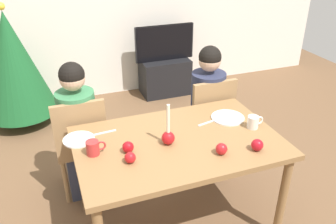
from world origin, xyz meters
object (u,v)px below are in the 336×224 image
at_px(dining_table, 178,150).
at_px(chair_left, 81,141).
at_px(person_right_child, 207,110).
at_px(mug_left, 93,148).
at_px(plate_right, 228,118).
at_px(apple_far_edge, 222,149).
at_px(apple_near_candle, 257,145).
at_px(christmas_tree, 13,64).
at_px(plate_left, 79,139).
at_px(person_left_child, 80,133).
at_px(candle_centerpiece, 168,136).
at_px(apple_by_right_mug, 128,147).
at_px(apple_by_left_plate, 130,158).
at_px(tv_stand, 165,76).
at_px(tv, 165,43).
at_px(mug_right, 253,122).
at_px(chair_right, 208,117).

height_order(dining_table, chair_left, chair_left).
bearing_deg(person_right_child, mug_left, -151.50).
distance_m(plate_right, apple_far_edge, 0.49).
bearing_deg(apple_near_candle, christmas_tree, 122.58).
height_order(christmas_tree, plate_left, christmas_tree).
height_order(person_left_child, candle_centerpiece, person_left_child).
bearing_deg(chair_left, apple_by_right_mug, -68.78).
xyz_separation_m(christmas_tree, apple_by_left_plate, (0.72, -2.24, 0.07)).
distance_m(tv_stand, plate_right, 2.22).
xyz_separation_m(dining_table, apple_near_candle, (0.44, -0.29, 0.12)).
distance_m(person_left_child, person_right_child, 1.14).
distance_m(mug_left, apple_near_candle, 1.06).
distance_m(christmas_tree, apple_by_right_mug, 2.26).
distance_m(person_right_child, tv, 1.68).
bearing_deg(mug_right, person_right_child, 92.88).
height_order(person_left_child, apple_by_left_plate, person_left_child).
distance_m(chair_left, tv, 2.16).
height_order(candle_centerpiece, plate_right, candle_centerpiece).
bearing_deg(apple_by_left_plate, christmas_tree, 107.84).
bearing_deg(apple_far_edge, apple_by_right_mug, 157.76).
height_order(person_right_child, tv_stand, person_right_child).
relative_size(christmas_tree, mug_left, 10.67).
bearing_deg(person_right_child, person_left_child, 180.00).
bearing_deg(person_left_child, tv_stand, 51.26).
relative_size(christmas_tree, apple_near_candle, 17.20).
height_order(plate_left, apple_by_left_plate, apple_by_left_plate).
distance_m(tv_stand, apple_far_edge, 2.66).
xyz_separation_m(chair_right, tv_stand, (0.19, 1.69, -0.27)).
bearing_deg(plate_left, candle_centerpiece, -24.34).
bearing_deg(apple_by_right_mug, person_left_child, 110.26).
bearing_deg(person_left_child, mug_left, -87.15).
distance_m(tv_stand, apple_by_right_mug, 2.62).
bearing_deg(chair_right, apple_near_candle, -96.51).
relative_size(chair_left, apple_far_edge, 11.75).
relative_size(chair_right, plate_right, 3.58).
relative_size(person_left_child, apple_by_right_mug, 15.42).
height_order(person_right_child, mug_left, person_right_child).
bearing_deg(plate_right, candle_centerpiece, -162.58).
height_order(person_left_child, apple_far_edge, person_left_child).
bearing_deg(mug_left, plate_right, 6.57).
relative_size(person_right_child, candle_centerpiece, 3.98).
height_order(candle_centerpiece, mug_right, candle_centerpiece).
xyz_separation_m(person_left_child, tv_stand, (1.33, 1.66, -0.33)).
bearing_deg(plate_left, tv_stand, 56.38).
xyz_separation_m(chair_right, mug_right, (0.03, -0.64, 0.28)).
relative_size(person_left_child, tv_stand, 1.83).
bearing_deg(person_right_child, candle_centerpiece, -133.37).
relative_size(person_right_child, christmas_tree, 0.85).
height_order(tv_stand, candle_centerpiece, candle_centerpiece).
height_order(apple_by_left_plate, apple_by_right_mug, apple_by_right_mug).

